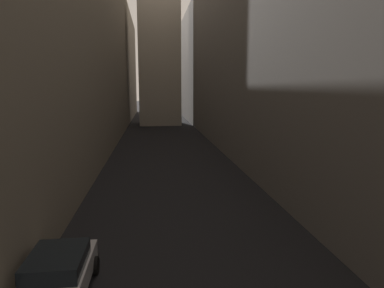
{
  "coord_description": "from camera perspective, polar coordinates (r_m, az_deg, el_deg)",
  "views": [
    {
      "loc": [
        -1.45,
        9.19,
        6.43
      ],
      "look_at": [
        0.0,
        21.62,
        4.38
      ],
      "focal_mm": 32.19,
      "sensor_mm": 36.0,
      "label": 1
    }
  ],
  "objects": [
    {
      "name": "building_block_left",
      "position": [
        42.19,
        -20.74,
        14.69
      ],
      "size": [
        11.5,
        108.0,
        21.62
      ],
      "primitive_type": "cube",
      "color": "#756B5B",
      "rests_on": "ground"
    },
    {
      "name": "parked_car_left_third",
      "position": [
        11.86,
        -21.5,
        -19.87
      ],
      "size": [
        1.99,
        4.32,
        1.48
      ],
      "rotation": [
        0.0,
        0.0,
        1.57
      ],
      "color": "#B7B7BC",
      "rests_on": "ground"
    },
    {
      "name": "building_block_right",
      "position": [
        43.1,
        11.69,
        14.64
      ],
      "size": [
        12.62,
        108.0,
        21.14
      ],
      "primitive_type": "cube",
      "color": "slate",
      "rests_on": "ground"
    },
    {
      "name": "ground_plane",
      "position": [
        39.36,
        -4.44,
        -0.11
      ],
      "size": [
        264.0,
        264.0,
        0.0
      ],
      "primitive_type": "plane",
      "color": "black"
    }
  ]
}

